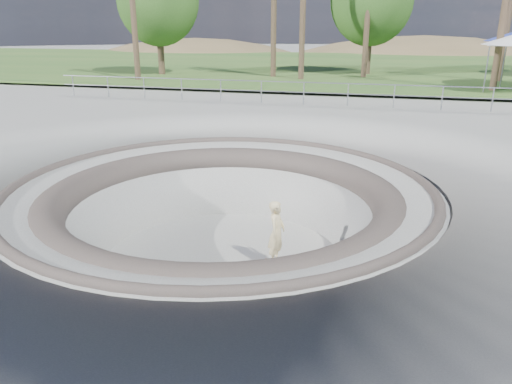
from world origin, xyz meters
TOP-DOWN VIEW (x-y plane):
  - ground at (0.00, 0.00)m, footprint 180.00×180.00m
  - skate_bowl at (0.00, 0.00)m, footprint 14.00×14.00m
  - grass_strip at (0.00, 34.00)m, footprint 180.00×36.00m
  - distant_hills at (3.78, 57.17)m, footprint 103.20×45.00m
  - safety_railing at (0.00, 12.00)m, footprint 25.00×0.06m
  - skateboard at (1.41, -0.14)m, footprint 0.76×0.45m
  - skater at (1.41, -0.14)m, footprint 0.43×0.62m
  - bushy_tree_left at (-11.84, 22.42)m, footprint 5.62×5.11m
  - bushy_tree_mid at (2.16, 26.34)m, footprint 5.62×5.10m

SIDE VIEW (x-z plane):
  - distant_hills at x=3.78m, z-range -21.32..7.28m
  - skateboard at x=1.41m, z-range -1.88..-1.80m
  - skate_bowl at x=0.00m, z-range -3.88..0.22m
  - skater at x=1.41m, z-range -1.82..-0.22m
  - ground at x=0.00m, z-range 0.00..0.00m
  - grass_strip at x=0.00m, z-range 0.16..0.28m
  - safety_railing at x=0.00m, z-range 0.18..1.20m
  - bushy_tree_mid at x=2.16m, z-range 1.14..9.24m
  - bushy_tree_left at x=-11.84m, z-range 1.14..9.26m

